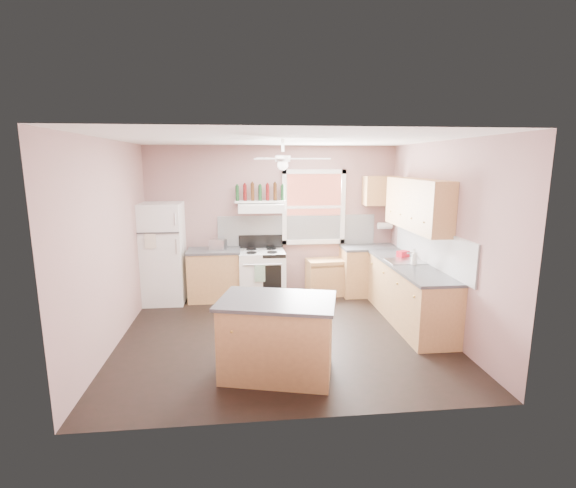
{
  "coord_description": "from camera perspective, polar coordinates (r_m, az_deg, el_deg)",
  "views": [
    {
      "loc": [
        -0.52,
        -5.54,
        2.4
      ],
      "look_at": [
        0.1,
        0.3,
        1.25
      ],
      "focal_mm": 26.0,
      "sensor_mm": 36.0,
      "label": 1
    }
  ],
  "objects": [
    {
      "name": "sink",
      "position": [
        6.69,
        15.69,
        -2.33
      ],
      "size": [
        0.55,
        0.45,
        0.03
      ],
      "primitive_type": "cube",
      "color": "silver",
      "rests_on": "counter_right"
    },
    {
      "name": "counter_right",
      "position": [
        6.52,
        16.32,
        -2.86
      ],
      "size": [
        0.62,
        2.22,
        0.04
      ],
      "primitive_type": "cube",
      "color": "#3C3C3F",
      "rests_on": "base_cabinet_right"
    },
    {
      "name": "upper_cabinet_right",
      "position": [
        6.61,
        17.22,
        5.2
      ],
      "size": [
        0.33,
        1.8,
        0.76
      ],
      "primitive_type": "cube",
      "color": "#A97846",
      "rests_on": "wall_right"
    },
    {
      "name": "island_top",
      "position": [
        4.7,
        -1.51,
        -7.78
      ],
      "size": [
        1.46,
        1.13,
        0.04
      ],
      "primitive_type": "cube",
      "rotation": [
        0.0,
        0.0,
        -0.25
      ],
      "color": "#3C3C3F",
      "rests_on": "island"
    },
    {
      "name": "ceiling_fan_hub",
      "position": [
        5.57,
        -0.71,
        11.59
      ],
      "size": [
        0.2,
        0.2,
        0.08
      ],
      "primitive_type": "cylinder",
      "color": "white",
      "rests_on": "ceiling"
    },
    {
      "name": "base_cabinet_left",
      "position": [
        7.52,
        -9.99,
        -4.27
      ],
      "size": [
        0.9,
        0.6,
        0.86
      ],
      "primitive_type": "cube",
      "color": "#A97846",
      "rests_on": "floor"
    },
    {
      "name": "counter_corner",
      "position": [
        7.74,
        11.12,
        -0.46
      ],
      "size": [
        1.02,
        0.62,
        0.04
      ],
      "primitive_type": "cube",
      "color": "#3C3C3F",
      "rests_on": "base_cabinet_corner"
    },
    {
      "name": "ceiling",
      "position": [
        5.57,
        -0.72,
        14.16
      ],
      "size": [
        4.5,
        4.5,
        0.0
      ],
      "primitive_type": "plane",
      "color": "white",
      "rests_on": "ground"
    },
    {
      "name": "paper_towel",
      "position": [
        7.93,
        13.1,
        2.45
      ],
      "size": [
        0.26,
        0.12,
        0.12
      ],
      "primitive_type": "cylinder",
      "rotation": [
        0.0,
        1.57,
        0.0
      ],
      "color": "white",
      "rests_on": "wall_back"
    },
    {
      "name": "faucet",
      "position": [
        6.74,
        16.99,
        -1.67
      ],
      "size": [
        0.03,
        0.03,
        0.14
      ],
      "primitive_type": "cylinder",
      "color": "silver",
      "rests_on": "sink"
    },
    {
      "name": "island",
      "position": [
        4.87,
        -1.48,
        -12.8
      ],
      "size": [
        1.37,
        1.05,
        0.86
      ],
      "primitive_type": "cube",
      "rotation": [
        0.0,
        0.0,
        -0.25
      ],
      "color": "#A97846",
      "rests_on": "floor"
    },
    {
      "name": "red_caddy",
      "position": [
        6.98,
        15.46,
        -1.32
      ],
      "size": [
        0.21,
        0.18,
        0.1
      ],
      "primitive_type": "cube",
      "rotation": [
        0.0,
        0.0,
        0.41
      ],
      "color": "red",
      "rests_on": "counter_right"
    },
    {
      "name": "wine_bottles",
      "position": [
        7.43,
        -3.83,
        7.04
      ],
      "size": [
        0.86,
        0.06,
        0.31
      ],
      "color": "#143819",
      "rests_on": "bottle_shelf"
    },
    {
      "name": "cart",
      "position": [
        7.72,
        5.11,
        -4.52
      ],
      "size": [
        0.7,
        0.5,
        0.66
      ],
      "primitive_type": "cube",
      "rotation": [
        0.0,
        0.0,
        0.09
      ],
      "color": "#A97846",
      "rests_on": "floor"
    },
    {
      "name": "wall_right",
      "position": [
        6.29,
        20.41,
        0.77
      ],
      "size": [
        0.05,
        4.0,
        2.7
      ],
      "primitive_type": "cube",
      "color": "#916B67",
      "rests_on": "ground"
    },
    {
      "name": "counter_left",
      "position": [
        7.42,
        -10.11,
        -0.92
      ],
      "size": [
        0.92,
        0.62,
        0.04
      ],
      "primitive_type": "cube",
      "color": "#3C3C3F",
      "rests_on": "base_cabinet_left"
    },
    {
      "name": "refrigerator",
      "position": [
        7.5,
        -16.85,
        -1.21
      ],
      "size": [
        0.74,
        0.72,
        1.73
      ],
      "primitive_type": "cube",
      "rotation": [
        0.0,
        0.0,
        -0.01
      ],
      "color": "white",
      "rests_on": "floor"
    },
    {
      "name": "base_cabinet_right",
      "position": [
        6.64,
        16.19,
        -6.63
      ],
      "size": [
        0.6,
        2.2,
        0.86
      ],
      "primitive_type": "cube",
      "color": "#A97846",
      "rests_on": "floor"
    },
    {
      "name": "bottle_shelf",
      "position": [
        7.45,
        -3.82,
        5.82
      ],
      "size": [
        0.9,
        0.26,
        0.03
      ],
      "primitive_type": "cube",
      "color": "white",
      "rests_on": "range_hood"
    },
    {
      "name": "stove",
      "position": [
        7.48,
        -3.59,
        -4.21
      ],
      "size": [
        0.82,
        0.66,
        0.86
      ],
      "primitive_type": "cube",
      "rotation": [
        0.0,
        0.0,
        0.02
      ],
      "color": "white",
      "rests_on": "floor"
    },
    {
      "name": "toaster",
      "position": [
        7.39,
        -9.55,
        -0.07
      ],
      "size": [
        0.32,
        0.24,
        0.18
      ],
      "primitive_type": "cube",
      "rotation": [
        0.0,
        0.0,
        -0.31
      ],
      "color": "silver",
      "rests_on": "counter_left"
    },
    {
      "name": "window_view",
      "position": [
        7.67,
        3.52,
        5.07
      ],
      "size": [
        1.0,
        0.02,
        1.2
      ],
      "primitive_type": "cube",
      "color": "brown",
      "rests_on": "wall_back"
    },
    {
      "name": "range_hood",
      "position": [
        7.34,
        -3.78,
        4.95
      ],
      "size": [
        0.78,
        0.5,
        0.14
      ],
      "primitive_type": "cube",
      "color": "white",
      "rests_on": "wall_back"
    },
    {
      "name": "backsplash_right",
      "position": [
        6.57,
        18.84,
        -0.26
      ],
      "size": [
        0.03,
        2.6,
        0.55
      ],
      "primitive_type": "cube",
      "color": "white",
      "rests_on": "wall_right"
    },
    {
      "name": "floor",
      "position": [
        6.06,
        -0.66,
        -12.25
      ],
      "size": [
        4.5,
        4.5,
        0.0
      ],
      "primitive_type": "plane",
      "color": "black",
      "rests_on": "ground"
    },
    {
      "name": "upper_cabinet_corner",
      "position": [
        7.79,
        12.54,
        7.14
      ],
      "size": [
        0.6,
        0.33,
        0.52
      ],
      "primitive_type": "cube",
      "color": "#A97846",
      "rests_on": "wall_back"
    },
    {
      "name": "wall_left",
      "position": [
        5.91,
        -23.24,
        -0.07
      ],
      "size": [
        0.05,
        4.0,
        2.7
      ],
      "primitive_type": "cube",
      "color": "#916B67",
      "rests_on": "ground"
    },
    {
      "name": "wall_back",
      "position": [
        7.66,
        -2.11,
        3.19
      ],
      "size": [
        4.5,
        0.05,
        2.7
      ],
      "primitive_type": "cube",
      "color": "#916B67",
      "rests_on": "ground"
    },
    {
      "name": "window_frame",
      "position": [
        7.64,
        3.55,
        5.05
      ],
      "size": [
        1.16,
        0.07,
        1.36
      ],
      "primitive_type": "cube",
      "color": "white",
      "rests_on": "wall_back"
    },
    {
      "name": "backsplash_back",
      "position": [
        7.69,
        1.27,
        1.91
      ],
      "size": [
        2.9,
        0.03,
        0.55
      ],
      "primitive_type": "cube",
      "color": "white",
      "rests_on": "wall_back"
    },
    {
      "name": "base_cabinet_corner",
      "position": [
        7.84,
        11.0,
        -3.68
      ],
      "size": [
        1.0,
        0.6,
        0.86
      ],
      "primitive_type": "cube",
      "color": "#A97846",
      "rests_on": "floor"
    },
    {
      "name": "soap_bottle",
      "position": [
        6.47,
        16.9,
        -1.72
      ],
      "size": [
        0.12,
        0.12,
        0.24
      ],
      "primitive_type": "imported",
      "rotation": [
        0.0,
        0.0,
        5.12
      ],
      "color": "silver",
      "rests_on": "counter_right"
    }
  ]
}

